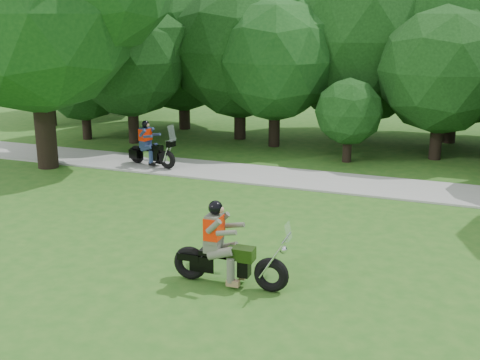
# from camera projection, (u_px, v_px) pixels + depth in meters

# --- Properties ---
(ground) EXTENTS (100.00, 100.00, 0.00)m
(ground) POSITION_uv_depth(u_px,v_px,m) (298.00, 303.00, 10.79)
(ground) COLOR #28611B
(ground) RESTS_ON ground
(walkway) EXTENTS (60.00, 2.20, 0.06)m
(walkway) POSITION_uv_depth(u_px,v_px,m) (370.00, 186.00, 17.98)
(walkway) COLOR #9B9B96
(walkway) RESTS_ON ground
(tree_line) EXTENTS (39.25, 11.72, 7.71)m
(tree_line) POSITION_uv_depth(u_px,v_px,m) (475.00, 50.00, 21.97)
(tree_line) COLOR black
(tree_line) RESTS_ON ground
(chopper_motorcycle) EXTENTS (2.32, 0.62, 1.66)m
(chopper_motorcycle) POSITION_uv_depth(u_px,v_px,m) (224.00, 254.00, 11.36)
(chopper_motorcycle) COLOR black
(chopper_motorcycle) RESTS_ON ground
(touring_motorcycle) EXTENTS (1.98, 0.91, 1.52)m
(touring_motorcycle) POSITION_uv_depth(u_px,v_px,m) (149.00, 149.00, 20.10)
(touring_motorcycle) COLOR black
(touring_motorcycle) RESTS_ON walkway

